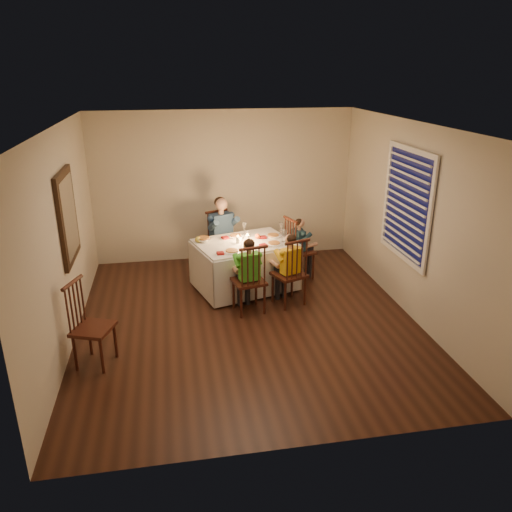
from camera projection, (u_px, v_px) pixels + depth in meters
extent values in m
plane|color=black|center=(247.00, 320.00, 6.84)|extent=(5.00, 5.00, 0.00)
cube|color=beige|center=(63.00, 240.00, 6.01)|extent=(0.02, 5.00, 2.60)
cube|color=beige|center=(411.00, 221.00, 6.75)|extent=(0.02, 5.00, 2.60)
cube|color=beige|center=(224.00, 186.00, 8.68)|extent=(4.50, 0.02, 2.60)
plane|color=white|center=(246.00, 125.00, 5.92)|extent=(5.00, 5.00, 0.00)
cube|color=silver|center=(244.00, 243.00, 7.58)|extent=(1.64, 1.36, 0.04)
cube|color=silver|center=(231.00, 255.00, 8.14)|extent=(1.40, 0.43, 0.70)
cube|color=silver|center=(260.00, 277.00, 7.28)|extent=(1.40, 0.43, 0.70)
cube|color=silver|center=(285.00, 258.00, 8.01)|extent=(0.31, 1.01, 0.70)
cube|color=silver|center=(201.00, 273.00, 7.41)|extent=(0.31, 1.01, 0.70)
cylinder|color=white|center=(236.00, 236.00, 7.80)|extent=(0.32, 0.32, 0.02)
cylinder|color=white|center=(232.00, 252.00, 7.15)|extent=(0.32, 0.32, 0.02)
cylinder|color=white|center=(274.00, 244.00, 7.47)|extent=(0.32, 0.32, 0.02)
cylinder|color=white|center=(273.00, 236.00, 7.82)|extent=(0.32, 0.32, 0.02)
cylinder|color=white|center=(238.00, 240.00, 7.51)|extent=(0.06, 0.06, 0.10)
cylinder|color=white|center=(248.00, 238.00, 7.58)|extent=(0.06, 0.06, 0.10)
sphere|color=yellow|center=(198.00, 239.00, 7.55)|extent=(0.09, 0.09, 0.09)
sphere|color=#FF5815|center=(258.00, 236.00, 7.71)|extent=(0.08, 0.08, 0.08)
imported|color=white|center=(204.00, 240.00, 7.59)|extent=(0.32, 0.32, 0.06)
cube|color=black|center=(67.00, 217.00, 6.22)|extent=(0.05, 0.95, 1.15)
cube|color=white|center=(70.00, 217.00, 6.22)|extent=(0.01, 0.78, 0.98)
cube|color=#0D0F35|center=(408.00, 204.00, 6.77)|extent=(0.01, 1.20, 1.40)
cube|color=white|center=(406.00, 205.00, 6.76)|extent=(0.03, 1.34, 1.54)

